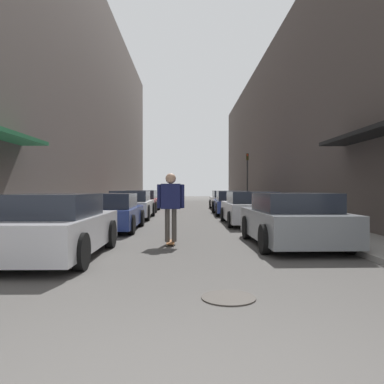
{
  "coord_description": "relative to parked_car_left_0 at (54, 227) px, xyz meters",
  "views": [
    {
      "loc": [
        0.05,
        -2.29,
        1.4
      ],
      "look_at": [
        0.27,
        11.71,
        1.28
      ],
      "focal_mm": 35.0,
      "sensor_mm": 36.0,
      "label": 1
    }
  ],
  "objects": [
    {
      "name": "ground",
      "position": [
        2.63,
        12.72,
        -0.63
      ],
      "size": [
        99.27,
        99.27,
        0.0
      ],
      "primitive_type": "plane",
      "color": "#4C4947"
    },
    {
      "name": "curb_strip_left",
      "position": [
        -1.92,
        17.23,
        -0.57
      ],
      "size": [
        1.8,
        45.12,
        0.12
      ],
      "color": "gray",
      "rests_on": "ground"
    },
    {
      "name": "curb_strip_right",
      "position": [
        7.17,
        17.23,
        -0.57
      ],
      "size": [
        1.8,
        45.12,
        0.12
      ],
      "color": "gray",
      "rests_on": "ground"
    },
    {
      "name": "building_row_left",
      "position": [
        -4.82,
        17.23,
        6.6
      ],
      "size": [
        4.9,
        45.12,
        14.47
      ],
      "color": "#564C47",
      "rests_on": "ground"
    },
    {
      "name": "building_row_right",
      "position": [
        10.07,
        17.22,
        4.72
      ],
      "size": [
        4.9,
        45.12,
        10.71
      ],
      "color": "#564C47",
      "rests_on": "ground"
    },
    {
      "name": "parked_car_left_0",
      "position": [
        0.0,
        0.0,
        0.0
      ],
      "size": [
        1.94,
        4.03,
        1.3
      ],
      "color": "#B7B7BC",
      "rests_on": "ground"
    },
    {
      "name": "parked_car_left_1",
      "position": [
        0.09,
        5.07,
        -0.03
      ],
      "size": [
        2.01,
        4.03,
        1.25
      ],
      "color": "navy",
      "rests_on": "ground"
    },
    {
      "name": "parked_car_left_2",
      "position": [
        0.1,
        10.01,
        0.01
      ],
      "size": [
        1.97,
        4.41,
        1.31
      ],
      "color": "silver",
      "rests_on": "ground"
    },
    {
      "name": "parked_car_left_3",
      "position": [
        -0.03,
        15.55,
        0.0
      ],
      "size": [
        1.99,
        4.68,
        1.31
      ],
      "color": "maroon",
      "rests_on": "ground"
    },
    {
      "name": "parked_car_right_0",
      "position": [
        5.3,
        1.54,
        0.0
      ],
      "size": [
        2.04,
        3.94,
        1.3
      ],
      "color": "gray",
      "rests_on": "ground"
    },
    {
      "name": "parked_car_right_1",
      "position": [
        5.22,
        7.06,
        -0.0
      ],
      "size": [
        2.08,
        4.36,
        1.29
      ],
      "color": "#B7B7BC",
      "rests_on": "ground"
    },
    {
      "name": "parked_car_right_2",
      "position": [
        5.17,
        12.6,
        -0.01
      ],
      "size": [
        1.97,
        4.5,
        1.29
      ],
      "color": "navy",
      "rests_on": "ground"
    },
    {
      "name": "parked_car_right_3",
      "position": [
        5.31,
        17.87,
        -0.01
      ],
      "size": [
        1.92,
        4.37,
        1.28
      ],
      "color": "silver",
      "rests_on": "ground"
    },
    {
      "name": "skateboarder",
      "position": [
        2.29,
        1.78,
        0.48
      ],
      "size": [
        0.69,
        0.78,
        1.79
      ],
      "color": "brown",
      "rests_on": "ground"
    },
    {
      "name": "manhole_cover",
      "position": [
        3.22,
        -2.86,
        -0.62
      ],
      "size": [
        0.7,
        0.7,
        0.02
      ],
      "color": "#332D28",
      "rests_on": "ground"
    },
    {
      "name": "traffic_light",
      "position": [
        6.86,
        17.84,
        1.75
      ],
      "size": [
        0.16,
        0.22,
        3.69
      ],
      "color": "#2D2D2D",
      "rests_on": "curb_strip_right"
    }
  ]
}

